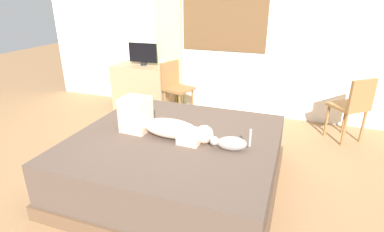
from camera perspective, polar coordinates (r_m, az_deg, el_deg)
ground_plane at (r=3.15m, az=-5.09°, el=-13.03°), size 16.00×16.00×0.00m
back_wall_with_window at (r=4.81m, az=6.48°, el=17.73°), size 6.40×0.14×2.90m
bed at (r=3.04m, az=-3.08°, el=-8.46°), size 1.96×1.86×0.53m
person_lying at (r=2.91m, az=-5.77°, el=-1.49°), size 0.94×0.30×0.34m
cat at (r=2.66m, az=7.15°, el=-5.03°), size 0.35×0.15×0.21m
desk at (r=5.09m, az=-9.03°, el=5.38°), size 0.90×0.56×0.74m
tv_monitor at (r=4.95m, az=-9.20°, el=11.48°), size 0.48×0.10×0.35m
cup at (r=4.96m, az=-5.62°, el=10.09°), size 0.08×0.08×0.10m
chair_by_desk at (r=4.66m, az=-3.23°, el=5.84°), size 0.48×0.48×0.86m
chair_spare at (r=4.32m, az=28.03°, el=1.89°), size 0.53×0.53×0.86m
curtain_left at (r=5.02m, az=-4.41°, el=14.64°), size 0.44×0.06×2.33m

